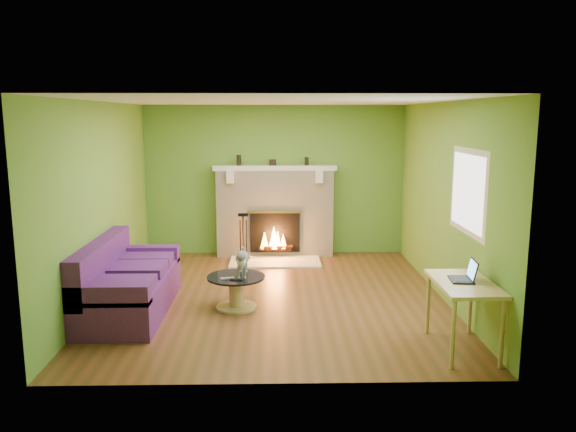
# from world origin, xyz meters

# --- Properties ---
(floor) EXTENTS (5.00, 5.00, 0.00)m
(floor) POSITION_xyz_m (0.00, 0.00, 0.00)
(floor) COLOR #543618
(floor) RESTS_ON ground
(ceiling) EXTENTS (5.00, 5.00, 0.00)m
(ceiling) POSITION_xyz_m (0.00, 0.00, 2.60)
(ceiling) COLOR white
(ceiling) RESTS_ON wall_back
(wall_back) EXTENTS (5.00, 0.00, 5.00)m
(wall_back) POSITION_xyz_m (0.00, 2.50, 1.30)
(wall_back) COLOR #589531
(wall_back) RESTS_ON floor
(wall_front) EXTENTS (5.00, 0.00, 5.00)m
(wall_front) POSITION_xyz_m (0.00, -2.50, 1.30)
(wall_front) COLOR #589531
(wall_front) RESTS_ON floor
(wall_left) EXTENTS (0.00, 5.00, 5.00)m
(wall_left) POSITION_xyz_m (-2.25, 0.00, 1.30)
(wall_left) COLOR #589531
(wall_left) RESTS_ON floor
(wall_right) EXTENTS (0.00, 5.00, 5.00)m
(wall_right) POSITION_xyz_m (2.25, 0.00, 1.30)
(wall_right) COLOR #589531
(wall_right) RESTS_ON floor
(window_frame) EXTENTS (0.00, 1.20, 1.20)m
(window_frame) POSITION_xyz_m (2.24, -0.90, 1.55)
(window_frame) COLOR silver
(window_frame) RESTS_ON wall_right
(window_pane) EXTENTS (0.00, 1.06, 1.06)m
(window_pane) POSITION_xyz_m (2.23, -0.90, 1.55)
(window_pane) COLOR white
(window_pane) RESTS_ON wall_right
(fireplace) EXTENTS (2.10, 0.46, 1.58)m
(fireplace) POSITION_xyz_m (0.00, 2.32, 0.77)
(fireplace) COLOR beige
(fireplace) RESTS_ON floor
(hearth) EXTENTS (1.50, 0.75, 0.03)m
(hearth) POSITION_xyz_m (0.00, 1.80, 0.01)
(hearth) COLOR beige
(hearth) RESTS_ON floor
(mantel) EXTENTS (2.10, 0.28, 0.08)m
(mantel) POSITION_xyz_m (0.00, 2.30, 1.54)
(mantel) COLOR silver
(mantel) RESTS_ON fireplace
(sofa) EXTENTS (0.91, 2.01, 0.90)m
(sofa) POSITION_xyz_m (-1.86, -0.54, 0.35)
(sofa) COLOR #3B175A
(sofa) RESTS_ON floor
(coffee_table) EXTENTS (0.74, 0.74, 0.42)m
(coffee_table) POSITION_xyz_m (-0.49, -0.43, 0.24)
(coffee_table) COLOR tan
(coffee_table) RESTS_ON floor
(desk) EXTENTS (0.58, 0.99, 0.74)m
(desk) POSITION_xyz_m (1.95, -1.78, 0.65)
(desk) COLOR tan
(desk) RESTS_ON floor
(cat) EXTENTS (0.22, 0.59, 0.37)m
(cat) POSITION_xyz_m (-0.41, -0.38, 0.60)
(cat) COLOR #5E5E62
(cat) RESTS_ON coffee_table
(remote_silver) EXTENTS (0.18, 0.08, 0.02)m
(remote_silver) POSITION_xyz_m (-0.59, -0.55, 0.43)
(remote_silver) COLOR gray
(remote_silver) RESTS_ON coffee_table
(remote_black) EXTENTS (0.17, 0.07, 0.02)m
(remote_black) POSITION_xyz_m (-0.47, -0.61, 0.43)
(remote_black) COLOR black
(remote_black) RESTS_ON coffee_table
(laptop) EXTENTS (0.28, 0.32, 0.22)m
(laptop) POSITION_xyz_m (1.93, -1.73, 0.85)
(laptop) COLOR black
(laptop) RESTS_ON desk
(fire_tools) EXTENTS (0.21, 0.21, 0.79)m
(fire_tools) POSITION_xyz_m (-0.53, 1.95, 0.42)
(fire_tools) COLOR black
(fire_tools) RESTS_ON hearth
(mantel_vase_left) EXTENTS (0.08, 0.08, 0.18)m
(mantel_vase_left) POSITION_xyz_m (-0.61, 2.33, 1.67)
(mantel_vase_left) COLOR black
(mantel_vase_left) RESTS_ON mantel
(mantel_vase_right) EXTENTS (0.07, 0.07, 0.14)m
(mantel_vase_right) POSITION_xyz_m (0.55, 2.33, 1.65)
(mantel_vase_right) COLOR black
(mantel_vase_right) RESTS_ON mantel
(mantel_box) EXTENTS (0.12, 0.08, 0.10)m
(mantel_box) POSITION_xyz_m (-0.03, 2.33, 1.63)
(mantel_box) COLOR black
(mantel_box) RESTS_ON mantel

